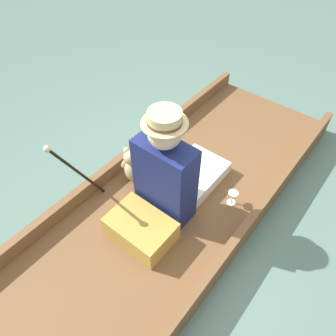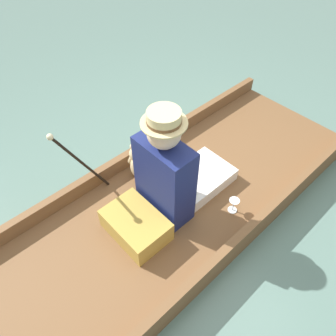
{
  "view_description": "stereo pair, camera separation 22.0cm",
  "coord_description": "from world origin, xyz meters",
  "px_view_note": "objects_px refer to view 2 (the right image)",
  "views": [
    {
      "loc": [
        0.93,
        -1.32,
        2.14
      ],
      "look_at": [
        -0.01,
        -0.14,
        0.53
      ],
      "focal_mm": 35.0,
      "sensor_mm": 36.0,
      "label": 1
    },
    {
      "loc": [
        1.09,
        -1.17,
        2.14
      ],
      "look_at": [
        -0.01,
        -0.14,
        0.53
      ],
      "focal_mm": 35.0,
      "sensor_mm": 36.0,
      "label": 2
    }
  ],
  "objects_px": {
    "teddy_bear": "(138,163)",
    "wine_glass": "(234,203)",
    "seated_person": "(174,173)",
    "walking_cane": "(77,159)"
  },
  "relations": [
    {
      "from": "seated_person",
      "to": "walking_cane",
      "type": "xyz_separation_m",
      "value": [
        -0.49,
        -0.46,
        0.09
      ]
    },
    {
      "from": "seated_person",
      "to": "teddy_bear",
      "type": "xyz_separation_m",
      "value": [
        -0.38,
        -0.02,
        -0.18
      ]
    },
    {
      "from": "seated_person",
      "to": "wine_glass",
      "type": "relative_size",
      "value": 7.53
    },
    {
      "from": "seated_person",
      "to": "walking_cane",
      "type": "distance_m",
      "value": 0.68
    },
    {
      "from": "teddy_bear",
      "to": "walking_cane",
      "type": "xyz_separation_m",
      "value": [
        -0.11,
        -0.44,
        0.27
      ]
    },
    {
      "from": "teddy_bear",
      "to": "walking_cane",
      "type": "bearing_deg",
      "value": -103.69
    },
    {
      "from": "seated_person",
      "to": "teddy_bear",
      "type": "relative_size",
      "value": 2.69
    },
    {
      "from": "wine_glass",
      "to": "walking_cane",
      "type": "xyz_separation_m",
      "value": [
        -0.85,
        -0.73,
        0.34
      ]
    },
    {
      "from": "seated_person",
      "to": "wine_glass",
      "type": "xyz_separation_m",
      "value": [
        0.36,
        0.27,
        -0.25
      ]
    },
    {
      "from": "teddy_bear",
      "to": "wine_glass",
      "type": "relative_size",
      "value": 2.8
    }
  ]
}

